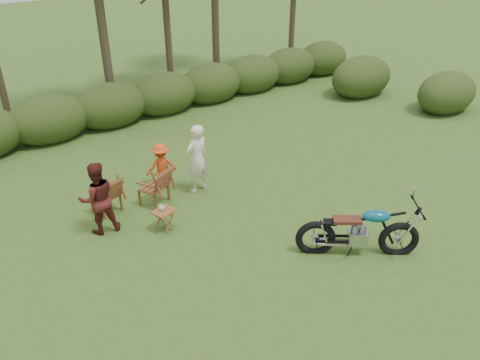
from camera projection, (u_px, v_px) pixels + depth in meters
ground at (301, 257)px, 9.39m from camera, size 80.00×80.00×0.00m
motorcycle at (355, 252)px, 9.53m from camera, size 2.36×2.15×1.33m
lawn_chair_right at (155, 202)px, 11.24m from camera, size 0.89×0.89×0.98m
lawn_chair_left at (108, 211)px, 10.90m from camera, size 0.76×0.76×0.92m
side_table at (165, 220)px, 10.13m from camera, size 0.56×0.50×0.48m
cup at (162, 208)px, 10.01m from camera, size 0.16×0.16×0.11m
adult_a at (199, 190)px, 11.75m from camera, size 0.69×0.50×1.76m
adult_b at (103, 230)px, 10.21m from camera, size 0.89×0.74×1.63m
child at (163, 187)px, 11.89m from camera, size 0.86×0.62×1.19m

